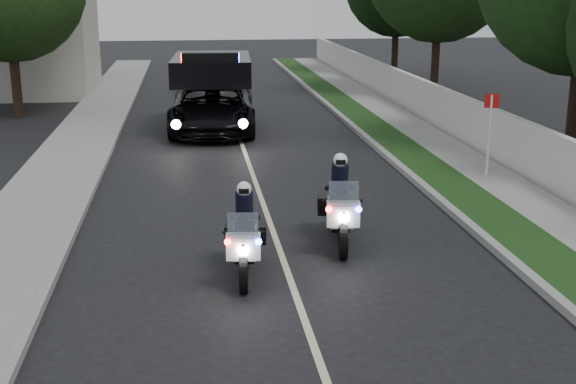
# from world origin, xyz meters

# --- Properties ---
(ground) EXTENTS (120.00, 120.00, 0.00)m
(ground) POSITION_xyz_m (0.00, 0.00, 0.00)
(ground) COLOR black
(ground) RESTS_ON ground
(curb_right) EXTENTS (0.20, 60.00, 0.15)m
(curb_right) POSITION_xyz_m (4.10, 10.00, 0.07)
(curb_right) COLOR gray
(curb_right) RESTS_ON ground
(grass_verge) EXTENTS (1.20, 60.00, 0.16)m
(grass_verge) POSITION_xyz_m (4.80, 10.00, 0.08)
(grass_verge) COLOR #193814
(grass_verge) RESTS_ON ground
(sidewalk_right) EXTENTS (1.40, 60.00, 0.16)m
(sidewalk_right) POSITION_xyz_m (6.10, 10.00, 0.08)
(sidewalk_right) COLOR gray
(sidewalk_right) RESTS_ON ground
(property_wall) EXTENTS (0.22, 60.00, 1.50)m
(property_wall) POSITION_xyz_m (7.10, 10.00, 0.75)
(property_wall) COLOR beige
(property_wall) RESTS_ON ground
(curb_left) EXTENTS (0.20, 60.00, 0.15)m
(curb_left) POSITION_xyz_m (-4.10, 10.00, 0.07)
(curb_left) COLOR gray
(curb_left) RESTS_ON ground
(sidewalk_left) EXTENTS (2.00, 60.00, 0.16)m
(sidewalk_left) POSITION_xyz_m (-5.20, 10.00, 0.08)
(sidewalk_left) COLOR gray
(sidewalk_left) RESTS_ON ground
(building_far) EXTENTS (8.00, 6.00, 7.00)m
(building_far) POSITION_xyz_m (-10.00, 26.00, 3.50)
(building_far) COLOR #A8A396
(building_far) RESTS_ON ground
(lane_marking) EXTENTS (0.12, 50.00, 0.01)m
(lane_marking) POSITION_xyz_m (0.00, 10.00, 0.00)
(lane_marking) COLOR #BFB78C
(lane_marking) RESTS_ON ground
(police_moto_left) EXTENTS (0.88, 2.01, 1.66)m
(police_moto_left) POSITION_xyz_m (-0.75, 1.93, 0.00)
(police_moto_left) COLOR silver
(police_moto_left) RESTS_ON ground
(police_moto_right) EXTENTS (1.00, 2.19, 1.79)m
(police_moto_right) POSITION_xyz_m (1.23, 3.36, 0.00)
(police_moto_right) COLOR silver
(police_moto_right) RESTS_ON ground
(police_suv) EXTENTS (3.19, 6.30, 2.99)m
(police_suv) POSITION_xyz_m (-0.83, 15.60, 0.00)
(police_suv) COLOR black
(police_suv) RESTS_ON ground
(bicycle) EXTENTS (0.68, 1.76, 0.91)m
(bicycle) POSITION_xyz_m (-1.96, 25.26, 0.00)
(bicycle) COLOR black
(bicycle) RESTS_ON ground
(cyclist) EXTENTS (0.59, 0.43, 1.56)m
(cyclist) POSITION_xyz_m (-1.96, 25.26, 0.00)
(cyclist) COLOR black
(cyclist) RESTS_ON ground
(sign_post) EXTENTS (0.47, 0.47, 2.34)m
(sign_post) POSITION_xyz_m (6.00, 7.70, 0.00)
(sign_post) COLOR #A20D0B
(sign_post) RESTS_ON ground
(tree_right_b) EXTENTS (7.46, 7.46, 10.64)m
(tree_right_b) POSITION_xyz_m (9.81, 10.59, 0.00)
(tree_right_b) COLOR #1E4115
(tree_right_b) RESTS_ON ground
(tree_right_d) EXTENTS (7.71, 7.71, 11.06)m
(tree_right_d) POSITION_xyz_m (9.49, 22.78, 0.00)
(tree_right_d) COLOR #1E3F15
(tree_right_d) RESTS_ON ground
(tree_right_e) EXTENTS (5.83, 5.83, 9.66)m
(tree_right_e) POSITION_xyz_m (9.88, 31.04, 0.00)
(tree_right_e) COLOR black
(tree_right_e) RESTS_ON ground
(tree_left_near) EXTENTS (7.04, 7.04, 9.66)m
(tree_left_near) POSITION_xyz_m (-8.15, 19.41, 0.00)
(tree_left_near) COLOR #1D3D14
(tree_left_near) RESTS_ON ground
(tree_left_far) EXTENTS (8.83, 8.83, 12.46)m
(tree_left_far) POSITION_xyz_m (-9.22, 29.39, 0.00)
(tree_left_far) COLOR black
(tree_left_far) RESTS_ON ground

